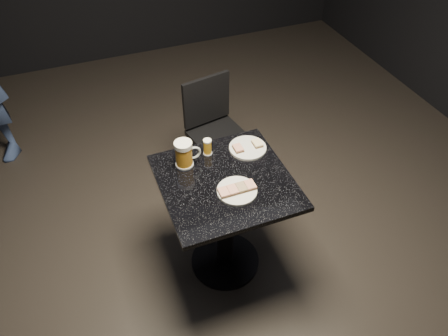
{
  "coord_description": "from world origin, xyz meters",
  "views": [
    {
      "loc": [
        -0.62,
        -1.57,
        2.4
      ],
      "look_at": [
        0.0,
        0.02,
        0.82
      ],
      "focal_mm": 35.0,
      "sensor_mm": 36.0,
      "label": 1
    }
  ],
  "objects": [
    {
      "name": "chair",
      "position": [
        0.22,
        0.77,
        0.5
      ],
      "size": [
        0.43,
        0.43,
        0.85
      ],
      "color": "black",
      "rests_on": "floor"
    },
    {
      "name": "plate_small",
      "position": [
        0.22,
        0.19,
        0.76
      ],
      "size": [
        0.22,
        0.22,
        0.01
      ],
      "primitive_type": "cylinder",
      "color": "silver",
      "rests_on": "table"
    },
    {
      "name": "beer_mug",
      "position": [
        -0.16,
        0.2,
        0.83
      ],
      "size": [
        0.15,
        0.1,
        0.16
      ],
      "color": "silver",
      "rests_on": "table"
    },
    {
      "name": "canapes_on_plate_large",
      "position": [
        0.02,
        -0.11,
        0.77
      ],
      "size": [
        0.2,
        0.07,
        0.02
      ],
      "color": "#4C3521",
      "rests_on": "plate_large"
    },
    {
      "name": "floor",
      "position": [
        0.0,
        0.0,
        0.0
      ],
      "size": [
        6.0,
        6.0,
        0.0
      ],
      "primitive_type": "plane",
      "color": "black",
      "rests_on": "ground"
    },
    {
      "name": "plate_large",
      "position": [
        0.02,
        -0.11,
        0.76
      ],
      "size": [
        0.21,
        0.21,
        0.01
      ],
      "primitive_type": "cylinder",
      "color": "silver",
      "rests_on": "table"
    },
    {
      "name": "beer_tumbler",
      "position": [
        -0.02,
        0.24,
        0.8
      ],
      "size": [
        0.05,
        0.05,
        0.1
      ],
      "color": "silver",
      "rests_on": "table"
    },
    {
      "name": "canapes_on_plate_small",
      "position": [
        0.22,
        0.19,
        0.77
      ],
      "size": [
        0.17,
        0.07,
        0.02
      ],
      "color": "#4C3521",
      "rests_on": "plate_small"
    },
    {
      "name": "table",
      "position": [
        0.0,
        0.0,
        0.51
      ],
      "size": [
        0.7,
        0.7,
        0.75
      ],
      "color": "black",
      "rests_on": "floor"
    }
  ]
}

